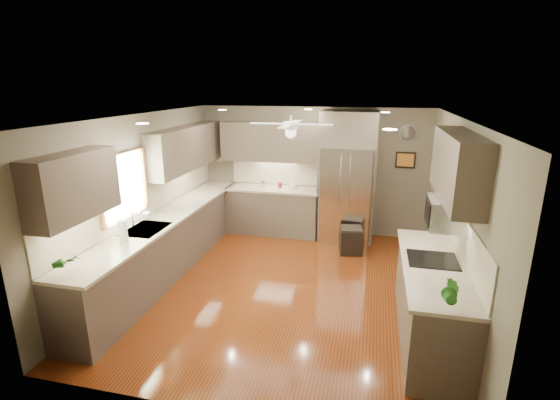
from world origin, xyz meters
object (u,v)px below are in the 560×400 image
at_px(canister_b, 264,184).
at_px(bowl, 294,188).
at_px(paper_towel, 123,231).
at_px(soap_bottle, 148,215).
at_px(stool, 351,240).
at_px(canister_d, 280,185).
at_px(potted_plant_left, 69,261).
at_px(potted_plant_right, 451,292).
at_px(refrigerator, 347,180).
at_px(microwave, 446,213).

xyz_separation_m(canister_b, bowl, (0.61, 0.01, -0.05)).
bearing_deg(bowl, paper_towel, -117.23).
xyz_separation_m(soap_bottle, stool, (2.93, 1.72, -0.81)).
bearing_deg(bowl, stool, -30.39).
xyz_separation_m(canister_d, potted_plant_left, (-1.35, -4.18, 0.10)).
xyz_separation_m(potted_plant_left, potted_plant_right, (3.87, 0.20, -0.00)).
bearing_deg(potted_plant_left, stool, 51.16).
height_order(canister_b, refrigerator, refrigerator).
distance_m(bowl, stool, 1.56).
xyz_separation_m(microwave, stool, (-1.16, 2.06, -1.24)).
height_order(potted_plant_right, paper_towel, potted_plant_right).
bearing_deg(potted_plant_left, canister_d, 72.13).
xyz_separation_m(canister_b, refrigerator, (1.63, -0.04, 0.18)).
distance_m(canister_d, potted_plant_left, 4.39).
relative_size(potted_plant_left, potted_plant_right, 1.00).
distance_m(canister_b, microwave, 4.06).
relative_size(soap_bottle, microwave, 0.38).
height_order(canister_b, canister_d, canister_b).
bearing_deg(potted_plant_right, refrigerator, 107.28).
xyz_separation_m(soap_bottle, paper_towel, (0.10, -0.76, 0.04)).
distance_m(soap_bottle, stool, 3.49).
height_order(stool, paper_towel, paper_towel).
bearing_deg(potted_plant_left, microwave, 19.82).
bearing_deg(stool, canister_b, 159.04).
height_order(canister_d, potted_plant_left, potted_plant_left).
height_order(canister_d, potted_plant_right, potted_plant_right).
xyz_separation_m(potted_plant_left, paper_towel, (-0.02, 1.00, -0.02)).
height_order(soap_bottle, potted_plant_left, potted_plant_left).
bearing_deg(refrigerator, canister_b, 178.61).
bearing_deg(paper_towel, canister_d, 66.69).
bearing_deg(refrigerator, canister_d, 178.17).
distance_m(canister_b, potted_plant_left, 4.30).
relative_size(canister_d, soap_bottle, 0.53).
height_order(potted_plant_right, bowl, potted_plant_right).
distance_m(canister_d, soap_bottle, 2.82).
relative_size(soap_bottle, stool, 0.44).
bearing_deg(potted_plant_left, paper_towel, 91.20).
relative_size(refrigerator, microwave, 4.45).
relative_size(bowl, paper_towel, 0.68).
bearing_deg(potted_plant_left, soap_bottle, 93.84).
xyz_separation_m(stool, paper_towel, (-2.83, -2.49, 0.84)).
distance_m(canister_b, canister_d, 0.34).
distance_m(canister_b, potted_plant_right, 4.89).
height_order(bowl, paper_towel, paper_towel).
distance_m(microwave, paper_towel, 4.03).
distance_m(stool, paper_towel, 3.86).
bearing_deg(microwave, soap_bottle, 175.31).
xyz_separation_m(bowl, paper_towel, (-1.64, -3.18, 0.12)).
xyz_separation_m(canister_d, stool, (1.46, -0.69, -0.76)).
bearing_deg(canister_d, refrigerator, -1.83).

